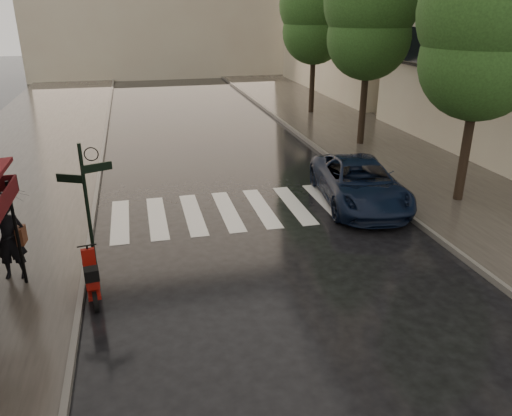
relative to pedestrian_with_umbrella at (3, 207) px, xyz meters
name	(u,v)px	position (x,y,z in m)	size (l,w,h in m)	color
ground	(157,346)	(2.90, -3.08, -1.81)	(120.00, 120.00, 0.00)	black
sidewalk_near	(18,167)	(-1.60, 8.92, -1.75)	(6.00, 60.00, 0.12)	#38332D
sidewalk_far	(375,143)	(13.15, 8.92, -1.75)	(5.50, 60.00, 0.12)	#38332D
curb_near	(102,161)	(1.45, 8.92, -1.73)	(0.12, 60.00, 0.16)	#595651
curb_far	(316,147)	(10.35, 8.92, -1.73)	(0.12, 60.00, 0.16)	#595651
crosswalk	(245,209)	(5.87, 2.92, -1.80)	(7.85, 3.20, 0.01)	silver
signpost	(87,200)	(1.70, -0.08, 0.03)	(1.17, 0.29, 3.10)	black
tree_near	(486,22)	(12.50, 1.92, 3.51)	(3.80, 3.80, 7.99)	black
tree_mid	(371,9)	(12.40, 8.92, 3.79)	(3.80, 3.80, 8.34)	black
tree_far	(315,11)	(12.60, 15.92, 3.65)	(3.80, 3.80, 8.16)	black
pedestrian_with_umbrella	(3,207)	(0.00, 0.00, 0.00)	(1.16, 1.18, 2.54)	black
scooter	(92,279)	(1.71, -1.16, -1.34)	(0.50, 1.52, 1.00)	black
parked_car	(359,183)	(9.43, 2.61, -1.13)	(2.25, 4.88, 1.36)	black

